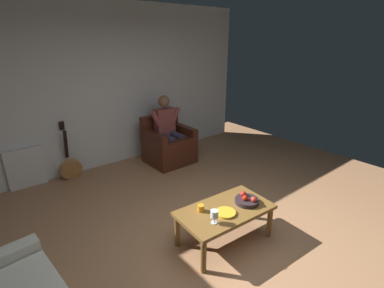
{
  "coord_description": "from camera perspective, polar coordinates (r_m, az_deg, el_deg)",
  "views": [
    {
      "loc": [
        1.89,
        1.67,
        2.19
      ],
      "look_at": [
        -0.55,
        -1.39,
        0.73
      ],
      "focal_mm": 26.57,
      "sensor_mm": 36.0,
      "label": 1
    }
  ],
  "objects": [
    {
      "name": "wine_glass_near",
      "position": [
        2.96,
        4.52,
        -13.96
      ],
      "size": [
        0.08,
        0.08,
        0.15
      ],
      "color": "silver",
      "rests_on": "coffee_table"
    },
    {
      "name": "wall_back",
      "position": [
        5.19,
        -17.07,
        10.79
      ],
      "size": [
        5.85,
        0.06,
        2.8
      ],
      "primitive_type": "cube",
      "color": "silver",
      "rests_on": "ground"
    },
    {
      "name": "person_seated",
      "position": [
        5.19,
        -4.82,
        3.36
      ],
      "size": [
        0.63,
        0.55,
        1.24
      ],
      "rotation": [
        0.0,
        0.0,
        0.02
      ],
      "color": "brown",
      "rests_on": "ground"
    },
    {
      "name": "radiator",
      "position": [
        5.08,
        -30.41,
        -4.19
      ],
      "size": [
        0.53,
        0.06,
        0.63
      ],
      "primitive_type": "cube",
      "color": "white",
      "rests_on": "ground"
    },
    {
      "name": "decorative_dish",
      "position": [
        3.15,
        6.78,
        -13.53
      ],
      "size": [
        0.22,
        0.22,
        0.02
      ],
      "primitive_type": "cylinder",
      "color": "gold",
      "rests_on": "coffee_table"
    },
    {
      "name": "armchair",
      "position": [
        5.31,
        -4.75,
        -0.28
      ],
      "size": [
        0.8,
        0.74,
        0.86
      ],
      "rotation": [
        0.0,
        0.0,
        0.02
      ],
      "color": "#492114",
      "rests_on": "ground"
    },
    {
      "name": "guitar",
      "position": [
        5.1,
        -23.18,
        -4.18
      ],
      "size": [
        0.34,
        0.26,
        0.96
      ],
      "color": "#B57943",
      "rests_on": "ground"
    },
    {
      "name": "ground_plane",
      "position": [
        3.34,
        8.06,
        -20.78
      ],
      "size": [
        7.38,
        7.38,
        0.0
      ],
      "primitive_type": "plane",
      "color": "#AB7953"
    },
    {
      "name": "candle_jar",
      "position": [
        3.16,
        1.78,
        -12.74
      ],
      "size": [
        0.08,
        0.08,
        0.07
      ],
      "primitive_type": "cylinder",
      "color": "orange",
      "rests_on": "coffee_table"
    },
    {
      "name": "coffee_table",
      "position": [
        3.27,
        6.65,
        -13.65
      ],
      "size": [
        1.09,
        0.64,
        0.42
      ],
      "rotation": [
        0.0,
        0.0,
        -0.06
      ],
      "color": "brown",
      "rests_on": "ground"
    },
    {
      "name": "fruit_bowl",
      "position": [
        3.36,
        10.97,
        -11.0
      ],
      "size": [
        0.27,
        0.27,
        0.11
      ],
      "color": "#2B2125",
      "rests_on": "coffee_table"
    }
  ]
}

